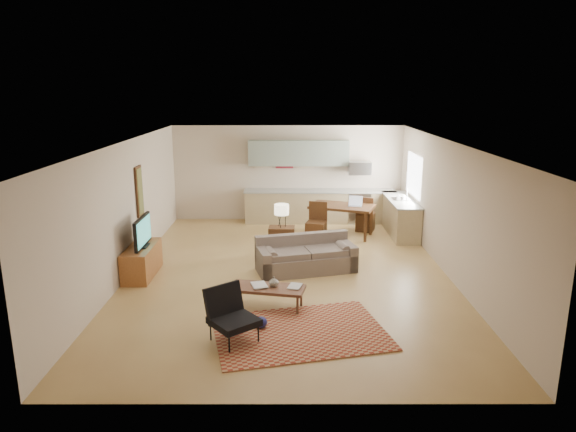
{
  "coord_description": "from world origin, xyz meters",
  "views": [
    {
      "loc": [
        -0.01,
        -9.98,
        3.74
      ],
      "look_at": [
        0.0,
        0.3,
        1.15
      ],
      "focal_mm": 32.0,
      "sensor_mm": 36.0,
      "label": 1
    }
  ],
  "objects_px": {
    "armchair": "(234,316)",
    "coffee_table": "(267,297)",
    "tv_credenza": "(142,261)",
    "dining_table": "(342,220)",
    "sofa": "(306,254)",
    "console_table": "(282,241)"
  },
  "relations": [
    {
      "from": "armchair",
      "to": "coffee_table",
      "type": "bearing_deg",
      "value": 30.68
    },
    {
      "from": "sofa",
      "to": "coffee_table",
      "type": "relative_size",
      "value": 1.62
    },
    {
      "from": "sofa",
      "to": "armchair",
      "type": "distance_m",
      "value": 3.29
    },
    {
      "from": "dining_table",
      "to": "coffee_table",
      "type": "bearing_deg",
      "value": -91.1
    },
    {
      "from": "coffee_table",
      "to": "armchair",
      "type": "distance_m",
      "value": 1.33
    },
    {
      "from": "coffee_table",
      "to": "console_table",
      "type": "bearing_deg",
      "value": 97.08
    },
    {
      "from": "sofa",
      "to": "dining_table",
      "type": "distance_m",
      "value": 2.83
    },
    {
      "from": "armchair",
      "to": "tv_credenza",
      "type": "bearing_deg",
      "value": 88.42
    },
    {
      "from": "tv_credenza",
      "to": "console_table",
      "type": "xyz_separation_m",
      "value": [
        2.83,
        1.26,
        0.03
      ]
    },
    {
      "from": "coffee_table",
      "to": "armchair",
      "type": "height_order",
      "value": "armchair"
    },
    {
      "from": "tv_credenza",
      "to": "dining_table",
      "type": "bearing_deg",
      "value": 33.52
    },
    {
      "from": "dining_table",
      "to": "sofa",
      "type": "bearing_deg",
      "value": -90.72
    },
    {
      "from": "coffee_table",
      "to": "console_table",
      "type": "height_order",
      "value": "console_table"
    },
    {
      "from": "sofa",
      "to": "tv_credenza",
      "type": "distance_m",
      "value": 3.36
    },
    {
      "from": "coffee_table",
      "to": "console_table",
      "type": "relative_size",
      "value": 1.91
    },
    {
      "from": "sofa",
      "to": "dining_table",
      "type": "height_order",
      "value": "dining_table"
    },
    {
      "from": "coffee_table",
      "to": "dining_table",
      "type": "relative_size",
      "value": 0.81
    },
    {
      "from": "armchair",
      "to": "console_table",
      "type": "bearing_deg",
      "value": 41.62
    },
    {
      "from": "sofa",
      "to": "console_table",
      "type": "height_order",
      "value": "sofa"
    },
    {
      "from": "dining_table",
      "to": "console_table",
      "type": "bearing_deg",
      "value": -113.07
    },
    {
      "from": "coffee_table",
      "to": "dining_table",
      "type": "height_order",
      "value": "dining_table"
    },
    {
      "from": "sofa",
      "to": "console_table",
      "type": "distance_m",
      "value": 1.14
    }
  ]
}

